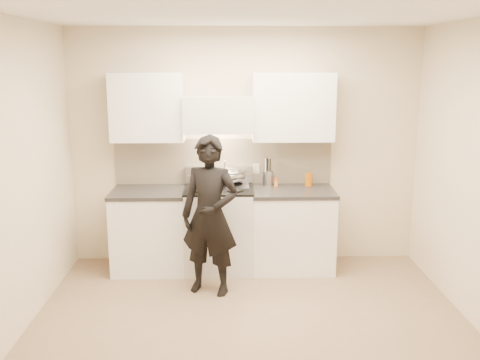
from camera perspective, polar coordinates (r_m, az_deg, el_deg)
name	(u,v)px	position (r m, az deg, el deg)	size (l,w,h in m)	color
ground_plane	(251,328)	(4.94, 1.16, -15.49)	(4.00, 4.00, 0.00)	#896B51
room_shell	(243,144)	(4.78, 0.36, 3.84)	(4.04, 3.54, 2.70)	beige
stove	(219,228)	(6.07, -2.25, -5.15)	(0.76, 0.65, 0.96)	silver
counter_right	(292,229)	(6.12, 5.58, -5.20)	(0.92, 0.67, 0.92)	white
counter_left	(150,230)	(6.14, -9.58, -5.26)	(0.82, 0.67, 0.92)	white
wok	(229,174)	(6.05, -1.13, 0.62)	(0.40, 0.50, 0.32)	#B7B7B7
stock_pot	(205,182)	(5.79, -3.76, -0.19)	(0.37, 0.30, 0.17)	#B7B7B7
utensil_crock	(268,177)	(6.15, 2.97, 0.32)	(0.12, 0.12, 0.32)	#A4A4AD
spice_jar	(276,182)	(6.12, 3.89, -0.23)	(0.04, 0.04, 0.10)	orange
oil_glass	(309,179)	(6.17, 7.35, 0.06)	(0.09, 0.09, 0.15)	#AC5406
person	(210,216)	(5.36, -3.22, -3.84)	(0.59, 0.39, 1.62)	black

